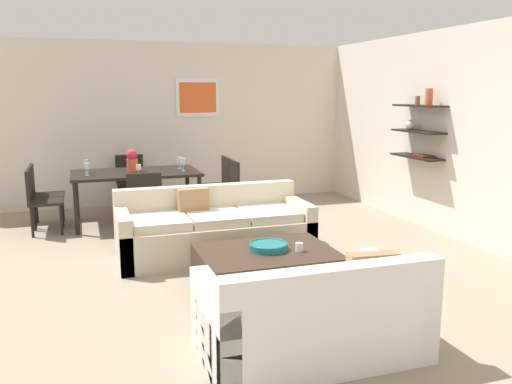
{
  "coord_description": "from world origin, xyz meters",
  "views": [
    {
      "loc": [
        -1.56,
        -5.51,
        1.9
      ],
      "look_at": [
        0.33,
        0.2,
        0.75
      ],
      "focal_mm": 37.19,
      "sensor_mm": 36.0,
      "label": 1
    }
  ],
  "objects_px": {
    "coffee_table": "(266,269)",
    "dining_chair_left_far": "(41,191)",
    "dining_chair_left_near": "(39,197)",
    "dining_chair_right_far": "(219,181)",
    "candle_jar": "(299,247)",
    "wine_glass_head": "(132,160)",
    "wine_glass_right_near": "(183,162)",
    "centerpiece_vase": "(132,160)",
    "decorative_bowl": "(268,246)",
    "wine_glass_left_far": "(86,164)",
    "sofa_beige": "(214,231)",
    "dining_table": "(136,176)",
    "wine_glass_right_far": "(180,160)",
    "dining_chair_foot": "(144,201)",
    "dining_chair_head": "(130,179)",
    "loveseat_white": "(313,317)",
    "dining_chair_right_near": "(227,186)",
    "wine_glass_left_near": "(87,167)",
    "wine_glass_foot": "(139,168)"
  },
  "relations": [
    {
      "from": "decorative_bowl",
      "to": "centerpiece_vase",
      "type": "xyz_separation_m",
      "value": [
        -0.98,
        3.13,
        0.5
      ]
    },
    {
      "from": "dining_chair_head",
      "to": "centerpiece_vase",
      "type": "xyz_separation_m",
      "value": [
        -0.04,
        -0.87,
        0.41
      ]
    },
    {
      "from": "dining_table",
      "to": "wine_glass_left_far",
      "type": "xyz_separation_m",
      "value": [
        -0.67,
        0.13,
        0.2
      ]
    },
    {
      "from": "centerpiece_vase",
      "to": "decorative_bowl",
      "type": "bearing_deg",
      "value": -72.59
    },
    {
      "from": "dining_table",
      "to": "dining_chair_left_near",
      "type": "height_order",
      "value": "dining_chair_left_near"
    },
    {
      "from": "loveseat_white",
      "to": "candle_jar",
      "type": "xyz_separation_m",
      "value": [
        0.42,
        1.24,
        0.13
      ]
    },
    {
      "from": "dining_table",
      "to": "wine_glass_left_far",
      "type": "relative_size",
      "value": 9.58
    },
    {
      "from": "candle_jar",
      "to": "dining_chair_left_near",
      "type": "height_order",
      "value": "dining_chair_left_near"
    },
    {
      "from": "wine_glass_left_far",
      "to": "candle_jar",
      "type": "bearing_deg",
      "value": -60.67
    },
    {
      "from": "loveseat_white",
      "to": "wine_glass_right_near",
      "type": "height_order",
      "value": "wine_glass_right_near"
    },
    {
      "from": "wine_glass_head",
      "to": "dining_chair_head",
      "type": "bearing_deg",
      "value": 90.0
    },
    {
      "from": "sofa_beige",
      "to": "decorative_bowl",
      "type": "bearing_deg",
      "value": -77.78
    },
    {
      "from": "dining_table",
      "to": "wine_glass_head",
      "type": "bearing_deg",
      "value": 90.0
    },
    {
      "from": "wine_glass_head",
      "to": "wine_glass_left_near",
      "type": "bearing_deg",
      "value": -138.93
    },
    {
      "from": "wine_glass_head",
      "to": "candle_jar",
      "type": "bearing_deg",
      "value": -71.78
    },
    {
      "from": "sofa_beige",
      "to": "decorative_bowl",
      "type": "relative_size",
      "value": 5.86
    },
    {
      "from": "loveseat_white",
      "to": "dining_table",
      "type": "bearing_deg",
      "value": 100.06
    },
    {
      "from": "loveseat_white",
      "to": "wine_glass_left_far",
      "type": "relative_size",
      "value": 8.45
    },
    {
      "from": "dining_table",
      "to": "wine_glass_right_far",
      "type": "relative_size",
      "value": 10.37
    },
    {
      "from": "dining_chair_left_near",
      "to": "dining_chair_right_far",
      "type": "relative_size",
      "value": 1.0
    },
    {
      "from": "wine_glass_right_near",
      "to": "wine_glass_left_far",
      "type": "relative_size",
      "value": 1.0
    },
    {
      "from": "loveseat_white",
      "to": "dining_chair_foot",
      "type": "relative_size",
      "value": 1.8
    },
    {
      "from": "dining_chair_left_near",
      "to": "centerpiece_vase",
      "type": "bearing_deg",
      "value": 12.8
    },
    {
      "from": "dining_chair_left_near",
      "to": "candle_jar",
      "type": "bearing_deg",
      "value": -49.88
    },
    {
      "from": "dining_table",
      "to": "dining_chair_left_far",
      "type": "bearing_deg",
      "value": 169.91
    },
    {
      "from": "dining_table",
      "to": "dining_chair_left_near",
      "type": "xyz_separation_m",
      "value": [
        -1.3,
        -0.23,
        -0.18
      ]
    },
    {
      "from": "dining_table",
      "to": "wine_glass_left_near",
      "type": "xyz_separation_m",
      "value": [
        -0.67,
        -0.13,
        0.19
      ]
    },
    {
      "from": "decorative_bowl",
      "to": "dining_chair_foot",
      "type": "height_order",
      "value": "dining_chair_foot"
    },
    {
      "from": "dining_chair_right_near",
      "to": "wine_glass_right_near",
      "type": "bearing_deg",
      "value": 170.65
    },
    {
      "from": "sofa_beige",
      "to": "wine_glass_left_far",
      "type": "relative_size",
      "value": 11.82
    },
    {
      "from": "dining_table",
      "to": "wine_glass_right_far",
      "type": "bearing_deg",
      "value": 10.79
    },
    {
      "from": "dining_chair_foot",
      "to": "wine_glass_head",
      "type": "bearing_deg",
      "value": 90.0
    },
    {
      "from": "dining_chair_left_near",
      "to": "wine_glass_left_far",
      "type": "distance_m",
      "value": 0.82
    },
    {
      "from": "dining_chair_left_near",
      "to": "wine_glass_right_near",
      "type": "xyz_separation_m",
      "value": [
        1.97,
        0.1,
        0.38
      ]
    },
    {
      "from": "dining_chair_foot",
      "to": "dining_chair_head",
      "type": "bearing_deg",
      "value": 90.0
    },
    {
      "from": "dining_chair_right_near",
      "to": "wine_glass_foot",
      "type": "distance_m",
      "value": 1.37
    },
    {
      "from": "wine_glass_right_near",
      "to": "coffee_table",
      "type": "bearing_deg",
      "value": -85.23
    },
    {
      "from": "dining_chair_right_near",
      "to": "loveseat_white",
      "type": "bearing_deg",
      "value": -96.94
    },
    {
      "from": "decorative_bowl",
      "to": "wine_glass_right_far",
      "type": "relative_size",
      "value": 2.19
    },
    {
      "from": "decorative_bowl",
      "to": "dining_chair_left_near",
      "type": "distance_m",
      "value": 3.62
    },
    {
      "from": "loveseat_white",
      "to": "candle_jar",
      "type": "relative_size",
      "value": 18.96
    },
    {
      "from": "wine_glass_head",
      "to": "dining_chair_left_near",
      "type": "bearing_deg",
      "value": -152.19
    },
    {
      "from": "sofa_beige",
      "to": "wine_glass_right_near",
      "type": "relative_size",
      "value": 11.8
    },
    {
      "from": "dining_chair_right_far",
      "to": "wine_glass_left_far",
      "type": "xyz_separation_m",
      "value": [
        -1.97,
        -0.1,
        0.38
      ]
    },
    {
      "from": "dining_chair_right_far",
      "to": "wine_glass_right_far",
      "type": "bearing_deg",
      "value": -170.65
    },
    {
      "from": "loveseat_white",
      "to": "wine_glass_right_near",
      "type": "distance_m",
      "value": 4.37
    },
    {
      "from": "coffee_table",
      "to": "dining_chair_left_far",
      "type": "distance_m",
      "value": 4.01
    },
    {
      "from": "dining_chair_left_far",
      "to": "wine_glass_right_near",
      "type": "height_order",
      "value": "wine_glass_right_near"
    },
    {
      "from": "coffee_table",
      "to": "dining_chair_left_far",
      "type": "height_order",
      "value": "dining_chair_left_far"
    },
    {
      "from": "dining_chair_foot",
      "to": "dining_chair_head",
      "type": "distance_m",
      "value": 1.84
    }
  ]
}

